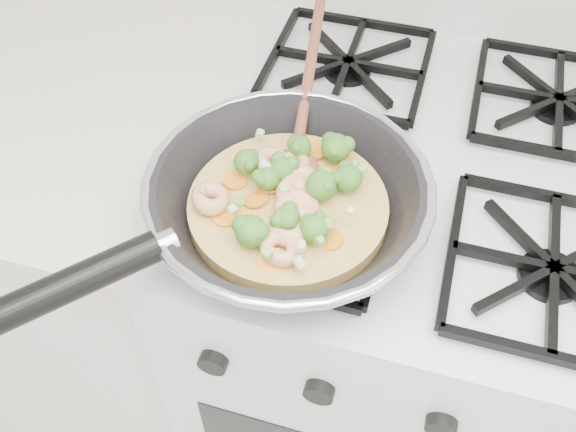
# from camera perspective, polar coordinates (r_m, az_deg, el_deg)

# --- Properties ---
(stove) EXTENTS (0.60, 0.60, 0.92)m
(stove) POSITION_cam_1_polar(r_m,az_deg,el_deg) (1.20, 9.25, -10.18)
(stove) COLOR white
(stove) RESTS_ON ground
(counter_left) EXTENTS (1.00, 0.60, 0.90)m
(counter_left) POSITION_cam_1_polar(r_m,az_deg,el_deg) (1.44, -23.62, -1.79)
(counter_left) COLOR white
(counter_left) RESTS_ON ground
(skillet) EXTENTS (0.40, 0.59, 0.10)m
(skillet) POSITION_cam_1_polar(r_m,az_deg,el_deg) (0.71, -0.33, 1.50)
(skillet) COLOR black
(skillet) RESTS_ON stove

